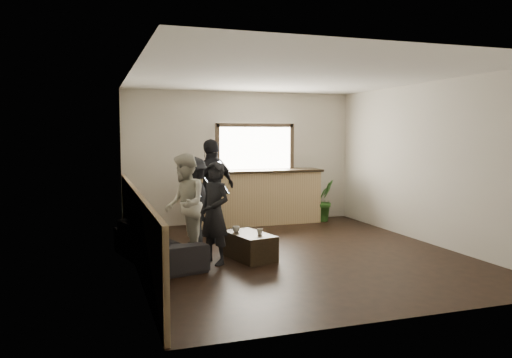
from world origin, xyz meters
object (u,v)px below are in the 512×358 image
object	(u,v)px
person_a	(215,213)
person_c	(194,201)
sofa	(158,242)
cup_a	(236,229)
coffee_table	(249,246)
person_b	(185,205)
cup_b	(260,232)
person_d	(212,188)
bar_counter	(259,194)
potted_plant	(324,200)

from	to	relation	value
person_a	person_c	world-z (taller)	person_c
sofa	cup_a	bearing A→B (deg)	-109.54
sofa	person_a	distance (m)	0.99
coffee_table	person_c	world-z (taller)	person_c
sofa	person_b	world-z (taller)	person_b
sofa	cup_a	size ratio (longest dim) A/B	16.80
cup_b	person_d	bearing A→B (deg)	96.99
person_b	person_c	bearing A→B (deg)	164.64
coffee_table	person_b	size ratio (longest dim) A/B	0.55
bar_counter	potted_plant	world-z (taller)	bar_counter
potted_plant	person_c	distance (m)	3.54
person_c	cup_b	bearing A→B (deg)	26.38
bar_counter	person_b	distance (m)	3.06
person_a	person_d	xyz separation A→B (m)	(0.44, 2.00, 0.16)
coffee_table	cup_b	bearing A→B (deg)	-44.55
coffee_table	sofa	bearing A→B (deg)	167.91
bar_counter	coffee_table	bearing A→B (deg)	-111.42
potted_plant	person_d	size ratio (longest dim) A/B	0.51
cup_a	coffee_table	bearing A→B (deg)	-46.48
sofa	person_d	distance (m)	2.11
bar_counter	sofa	distance (m)	3.54
cup_b	bar_counter	bearing A→B (deg)	71.56
bar_counter	sofa	size ratio (longest dim) A/B	1.38
cup_a	potted_plant	xyz separation A→B (m)	(2.72, 2.50, 0.02)
potted_plant	person_d	xyz separation A→B (m)	(-2.68, -0.78, 0.45)
coffee_table	person_c	distance (m)	1.43
sofa	person_c	size ratio (longest dim) A/B	1.28
sofa	person_a	xyz separation A→B (m)	(0.78, -0.39, 0.46)
bar_counter	potted_plant	size ratio (longest dim) A/B	2.94
cup_b	potted_plant	xyz separation A→B (m)	(2.43, 2.79, 0.02)
coffee_table	person_c	xyz separation A→B (m)	(-0.63, 1.16, 0.57)
bar_counter	cup_b	bearing A→B (deg)	-108.44
sofa	cup_b	bearing A→B (deg)	-119.50
bar_counter	person_d	size ratio (longest dim) A/B	1.49
person_b	person_d	distance (m)	1.58
cup_b	person_c	world-z (taller)	person_c
potted_plant	person_c	size ratio (longest dim) A/B	0.60
coffee_table	person_b	bearing A→B (deg)	150.18
person_d	person_c	bearing A→B (deg)	24.93
person_c	potted_plant	bearing A→B (deg)	111.44
coffee_table	person_c	bearing A→B (deg)	118.42
person_a	cup_b	bearing A→B (deg)	59.58
bar_counter	potted_plant	bearing A→B (deg)	-5.81
cup_b	sofa	bearing A→B (deg)	164.38
sofa	coffee_table	size ratio (longest dim) A/B	2.21
cup_a	potted_plant	bearing A→B (deg)	42.59
coffee_table	person_d	world-z (taller)	person_d
sofa	person_a	bearing A→B (deg)	-130.64
coffee_table	person_b	world-z (taller)	person_b
coffee_table	potted_plant	distance (m)	3.71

